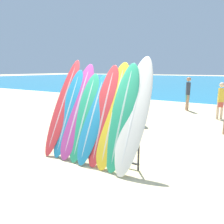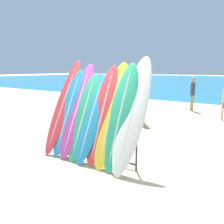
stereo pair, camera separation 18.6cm
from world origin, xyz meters
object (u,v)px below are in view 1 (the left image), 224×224
(surfboard_slot_2, at_px, (78,110))
(surfboard_slot_7, at_px, (122,116))
(surfboard_slot_4, at_px, (93,118))
(person_far_left, at_px, (188,92))
(surfboard_slot_0, at_px, (63,106))
(surfboard_slot_6, at_px, (113,114))
(surfboard_slot_3, at_px, (85,116))
(surfboard_slot_8, at_px, (134,113))
(surfboard_slot_1, at_px, (69,112))
(person_mid_beach, at_px, (221,99))
(person_far_right, at_px, (139,100))
(surfboard_rack, at_px, (93,137))
(surfboard_slot_5, at_px, (104,114))

(surfboard_slot_2, bearing_deg, surfboard_slot_7, -0.86)
(surfboard_slot_4, xyz_separation_m, person_far_left, (0.35, 7.36, -0.05))
(surfboard_slot_0, height_order, surfboard_slot_6, surfboard_slot_0)
(surfboard_slot_3, distance_m, surfboard_slot_8, 1.22)
(surfboard_slot_0, distance_m, surfboard_slot_1, 0.28)
(surfboard_slot_1, xyz_separation_m, surfboard_slot_8, (1.72, 0.06, 0.15))
(surfboard_slot_3, height_order, person_mid_beach, surfboard_slot_3)
(surfboard_slot_2, height_order, person_far_right, surfboard_slot_2)
(surfboard_slot_6, bearing_deg, surfboard_slot_0, 178.63)
(surfboard_slot_1, height_order, surfboard_slot_2, surfboard_slot_2)
(surfboard_slot_3, bearing_deg, surfboard_slot_7, 2.72)
(surfboard_slot_1, relative_size, surfboard_slot_7, 0.93)
(surfboard_slot_2, relative_size, surfboard_slot_6, 0.99)
(surfboard_slot_6, bearing_deg, surfboard_slot_4, -171.73)
(person_far_left, relative_size, person_far_right, 1.02)
(surfboard_rack, bearing_deg, surfboard_slot_3, -177.56)
(surfboard_slot_7, bearing_deg, surfboard_slot_4, -175.73)
(surfboard_slot_0, distance_m, person_mid_beach, 6.62)
(surfboard_slot_2, relative_size, person_mid_beach, 1.43)
(surfboard_slot_6, distance_m, surfboard_slot_7, 0.23)
(surfboard_slot_7, bearing_deg, surfboard_rack, -177.19)
(surfboard_slot_7, height_order, surfboard_slot_8, surfboard_slot_8)
(surfboard_slot_3, height_order, surfboard_slot_8, surfboard_slot_8)
(surfboard_slot_2, bearing_deg, surfboard_slot_6, -0.05)
(surfboard_slot_5, height_order, person_far_right, surfboard_slot_5)
(surfboard_rack, height_order, surfboard_slot_5, surfboard_slot_5)
(surfboard_slot_1, xyz_separation_m, person_far_left, (1.10, 7.32, -0.11))
(surfboard_slot_0, xyz_separation_m, surfboard_slot_5, (1.25, -0.05, -0.07))
(surfboard_rack, bearing_deg, person_mid_beach, 71.82)
(surfboard_slot_6, height_order, person_far_left, surfboard_slot_6)
(surfboard_slot_4, height_order, person_far_right, surfboard_slot_4)
(surfboard_slot_0, relative_size, surfboard_slot_1, 1.13)
(surfboard_slot_4, height_order, surfboard_slot_5, surfboard_slot_5)
(surfboard_slot_6, distance_m, person_mid_beach, 6.14)
(surfboard_slot_6, distance_m, person_far_right, 3.77)
(surfboard_slot_7, bearing_deg, surfboard_slot_3, -177.28)
(surfboard_slot_6, bearing_deg, surfboard_slot_8, 3.38)
(surfboard_slot_8, bearing_deg, surfboard_slot_5, -176.41)
(surfboard_slot_5, bearing_deg, surfboard_slot_0, 177.62)
(surfboard_slot_0, relative_size, person_mid_beach, 1.51)
(surfboard_rack, bearing_deg, surfboard_slot_5, 7.94)
(surfboard_slot_1, height_order, person_far_left, surfboard_slot_1)
(surfboard_rack, relative_size, surfboard_slot_5, 1.08)
(surfboard_slot_1, bearing_deg, person_mid_beach, 65.58)
(surfboard_slot_3, distance_m, person_far_left, 7.37)
(surfboard_slot_5, bearing_deg, person_mid_beach, 74.03)
(surfboard_rack, height_order, person_far_left, person_far_left)
(surfboard_rack, xyz_separation_m, surfboard_slot_0, (-0.99, 0.09, 0.64))
(person_mid_beach, bearing_deg, surfboard_slot_3, -132.71)
(surfboard_slot_5, bearing_deg, surfboard_slot_2, 178.69)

